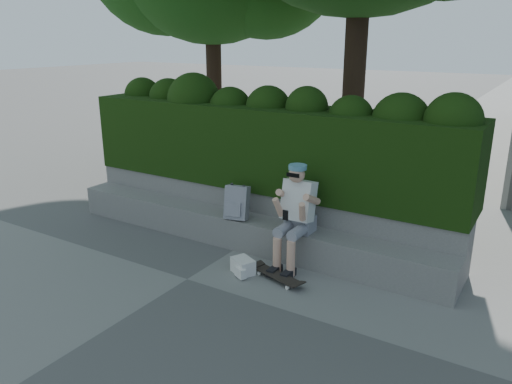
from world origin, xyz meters
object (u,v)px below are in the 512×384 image
Objects in this scene: backpack_ground at (243,266)px; person at (296,212)px; backpack_plaid at (237,203)px; skateboard at (277,276)px.

person is at bearing 76.14° from backpack_ground.
person reaches higher than backpack_plaid.
backpack_ground is at bearing -157.04° from skateboard.
person reaches higher than backpack_ground.
skateboard is 1.30m from backpack_plaid.
backpack_plaid is at bearing 175.22° from person.
person is at bearing 107.58° from skateboard.
person reaches higher than skateboard.
backpack_ground is at bearing -63.96° from backpack_plaid.
backpack_ground reaches higher than skateboard.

